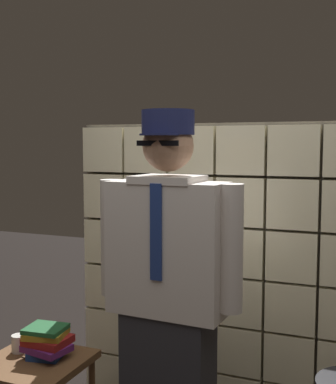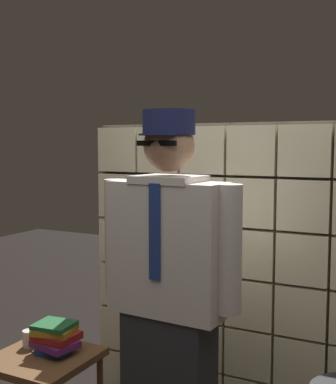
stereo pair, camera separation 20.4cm
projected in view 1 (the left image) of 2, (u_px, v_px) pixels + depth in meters
name	position (u px, v px, depth m)	size (l,w,h in m)	color
glass_block_wall	(240.00, 277.00, 3.03)	(2.13, 0.10, 1.83)	beige
standing_person	(168.00, 297.00, 2.41)	(0.73, 0.32, 1.84)	#28282D
side_table	(35.00, 373.00, 2.72)	(0.52, 0.52, 0.53)	brown
book_stack	(47.00, 341.00, 2.75)	(0.27, 0.24, 0.17)	navy
coffee_mug	(19.00, 343.00, 2.82)	(0.13, 0.08, 0.09)	silver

